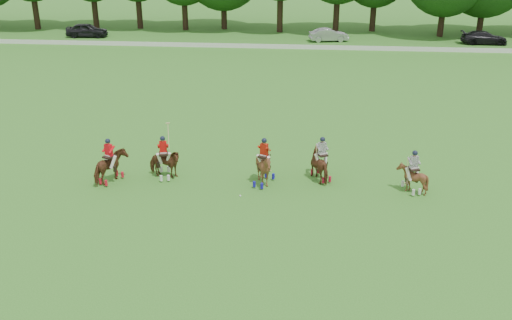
# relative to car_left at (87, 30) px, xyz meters

# --- Properties ---
(ground) EXTENTS (180.00, 180.00, 0.00)m
(ground) POSITION_rel_car_left_xyz_m (21.80, -42.50, -0.79)
(ground) COLOR #316D1F
(ground) RESTS_ON ground
(boundary_rail) EXTENTS (120.00, 0.10, 0.44)m
(boundary_rail) POSITION_rel_car_left_xyz_m (21.80, -4.50, -0.57)
(boundary_rail) COLOR white
(boundary_rail) RESTS_ON ground
(car_left) EXTENTS (4.73, 2.14, 1.58)m
(car_left) POSITION_rel_car_left_xyz_m (0.00, 0.00, 0.00)
(car_left) COLOR black
(car_left) RESTS_ON ground
(car_mid) EXTENTS (4.47, 2.31, 1.40)m
(car_mid) POSITION_rel_car_left_xyz_m (27.46, 0.00, -0.09)
(car_mid) COLOR #A0A1A6
(car_mid) RESTS_ON ground
(car_right) EXTENTS (4.80, 2.01, 1.39)m
(car_right) POSITION_rel_car_left_xyz_m (44.09, 0.00, -0.10)
(car_right) COLOR black
(car_right) RESTS_ON ground
(polo_red_a) EXTENTS (1.56, 2.07, 2.30)m
(polo_red_a) POSITION_rel_car_left_xyz_m (15.81, -38.48, 0.04)
(polo_red_a) COLOR #482C13
(polo_red_a) RESTS_ON ground
(polo_red_b) EXTENTS (1.77, 1.61, 2.78)m
(polo_red_b) POSITION_rel_car_left_xyz_m (18.34, -37.70, 0.01)
(polo_red_b) COLOR #482C13
(polo_red_b) RESTS_ON ground
(polo_red_c) EXTENTS (1.90, 1.99, 2.43)m
(polo_red_c) POSITION_rel_car_left_xyz_m (23.43, -38.03, 0.10)
(polo_red_c) COLOR #482C13
(polo_red_c) RESTS_ON ground
(polo_stripe_a) EXTENTS (1.63, 2.03, 2.28)m
(polo_stripe_a) POSITION_rel_car_left_xyz_m (26.25, -37.17, 0.03)
(polo_stripe_a) COLOR #482C13
(polo_stripe_a) RESTS_ON ground
(polo_stripe_b) EXTENTS (1.50, 1.58, 2.13)m
(polo_stripe_b) POSITION_rel_car_left_xyz_m (30.57, -38.20, -0.04)
(polo_stripe_b) COLOR #482C13
(polo_stripe_b) RESTS_ON ground
(polo_ball) EXTENTS (0.09, 0.09, 0.09)m
(polo_ball) POSITION_rel_car_left_xyz_m (22.43, -39.54, -0.74)
(polo_ball) COLOR white
(polo_ball) RESTS_ON ground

